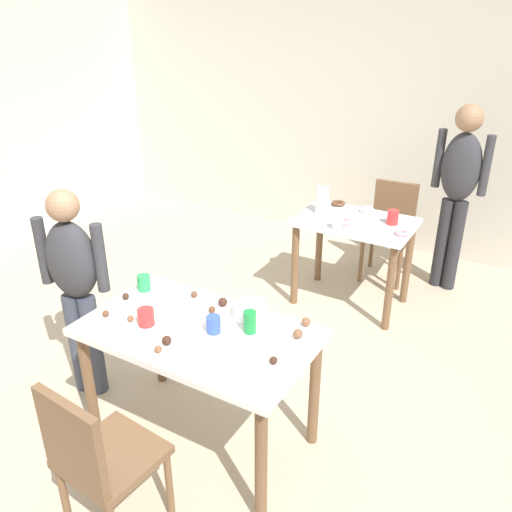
% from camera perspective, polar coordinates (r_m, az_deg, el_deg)
% --- Properties ---
extents(ground_plane, '(6.40, 6.40, 0.00)m').
position_cam_1_polar(ground_plane, '(3.38, -6.39, -17.24)').
color(ground_plane, tan).
extents(wall_back, '(6.40, 0.10, 2.60)m').
position_cam_1_polar(wall_back, '(5.47, 13.68, 14.36)').
color(wall_back, beige).
rests_on(wall_back, ground_plane).
extents(dining_table_near, '(1.22, 0.71, 0.75)m').
position_cam_1_polar(dining_table_near, '(2.86, -6.19, -9.60)').
color(dining_table_near, white).
rests_on(dining_table_near, ground_plane).
extents(dining_table_far, '(0.92, 0.61, 0.75)m').
position_cam_1_polar(dining_table_far, '(4.31, 10.52, 2.17)').
color(dining_table_far, silver).
rests_on(dining_table_far, ground_plane).
extents(chair_near_table, '(0.43, 0.43, 0.87)m').
position_cam_1_polar(chair_near_table, '(2.57, -16.81, -19.98)').
color(chair_near_table, brown).
rests_on(chair_near_table, ground_plane).
extents(chair_far_table, '(0.42, 0.42, 0.87)m').
position_cam_1_polar(chair_far_table, '(4.91, 14.29, 3.27)').
color(chair_far_table, brown).
rests_on(chair_far_table, ground_plane).
extents(person_girl_near, '(0.45, 0.28, 1.37)m').
position_cam_1_polar(person_girl_near, '(3.32, -18.95, -2.41)').
color(person_girl_near, '#383D4C').
rests_on(person_girl_near, ground_plane).
extents(person_adult_far, '(0.46, 0.24, 1.60)m').
position_cam_1_polar(person_adult_far, '(4.70, 21.02, 7.42)').
color(person_adult_far, '#28282D').
rests_on(person_adult_far, ground_plane).
extents(mixing_bowl, '(0.18, 0.18, 0.08)m').
position_cam_1_polar(mixing_bowl, '(2.87, -0.60, -5.92)').
color(mixing_bowl, white).
rests_on(mixing_bowl, dining_table_near).
extents(soda_can, '(0.07, 0.07, 0.12)m').
position_cam_1_polar(soda_can, '(2.73, -0.67, -7.12)').
color(soda_can, '#198438').
rests_on(soda_can, dining_table_near).
extents(fork_near, '(0.17, 0.02, 0.01)m').
position_cam_1_polar(fork_near, '(2.61, -0.02, -10.37)').
color(fork_near, silver).
rests_on(fork_near, dining_table_near).
extents(cup_near_0, '(0.09, 0.09, 0.09)m').
position_cam_1_polar(cup_near_0, '(2.86, -11.79, -6.46)').
color(cup_near_0, red).
rests_on(cup_near_0, dining_table_near).
extents(cup_near_1, '(0.08, 0.08, 0.10)m').
position_cam_1_polar(cup_near_1, '(3.20, -12.00, -2.83)').
color(cup_near_1, green).
rests_on(cup_near_1, dining_table_near).
extents(cup_near_2, '(0.08, 0.08, 0.09)m').
position_cam_1_polar(cup_near_2, '(2.75, -4.62, -7.36)').
color(cup_near_2, '#3351B2').
rests_on(cup_near_2, dining_table_near).
extents(cake_ball_0, '(0.05, 0.05, 0.05)m').
position_cam_1_polar(cake_ball_0, '(2.81, 5.42, -7.09)').
color(cake_ball_0, brown).
rests_on(cake_ball_0, dining_table_near).
extents(cake_ball_1, '(0.04, 0.04, 0.04)m').
position_cam_1_polar(cake_ball_1, '(2.65, -10.51, -9.85)').
color(cake_ball_1, brown).
rests_on(cake_ball_1, dining_table_near).
extents(cake_ball_2, '(0.04, 0.04, 0.04)m').
position_cam_1_polar(cake_ball_2, '(3.09, -6.69, -4.11)').
color(cake_ball_2, brown).
rests_on(cake_ball_2, dining_table_near).
extents(cake_ball_3, '(0.05, 0.05, 0.05)m').
position_cam_1_polar(cake_ball_3, '(2.71, 4.54, -8.37)').
color(cake_ball_3, brown).
rests_on(cake_ball_3, dining_table_near).
extents(cake_ball_4, '(0.04, 0.04, 0.04)m').
position_cam_1_polar(cake_ball_4, '(3.13, -13.88, -4.23)').
color(cake_ball_4, '#3D2319').
rests_on(cake_ball_4, dining_table_near).
extents(cake_ball_5, '(0.04, 0.04, 0.04)m').
position_cam_1_polar(cake_ball_5, '(3.00, -15.91, -5.99)').
color(cake_ball_5, brown).
rests_on(cake_ball_5, dining_table_near).
extents(cake_ball_6, '(0.04, 0.04, 0.04)m').
position_cam_1_polar(cake_ball_6, '(2.93, -4.76, -5.78)').
color(cake_ball_6, brown).
rests_on(cake_ball_6, dining_table_near).
extents(cake_ball_7, '(0.04, 0.04, 0.04)m').
position_cam_1_polar(cake_ball_7, '(2.53, 1.91, -11.19)').
color(cake_ball_7, '#3D2319').
rests_on(cake_ball_7, dining_table_near).
extents(cake_ball_8, '(0.05, 0.05, 0.05)m').
position_cam_1_polar(cake_ball_8, '(2.70, -9.61, -8.97)').
color(cake_ball_8, '#3D2319').
rests_on(cake_ball_8, dining_table_near).
extents(cake_ball_9, '(0.05, 0.05, 0.05)m').
position_cam_1_polar(cake_ball_9, '(2.98, -3.61, -4.97)').
color(cake_ball_9, '#3D2319').
rests_on(cake_ball_9, dining_table_near).
extents(cake_ball_10, '(0.04, 0.04, 0.04)m').
position_cam_1_polar(cake_ball_10, '(2.92, -13.39, -6.57)').
color(cake_ball_10, brown).
rests_on(cake_ball_10, dining_table_near).
extents(pitcher_far, '(0.10, 0.10, 0.22)m').
position_cam_1_polar(pitcher_far, '(4.32, 7.15, 6.00)').
color(pitcher_far, white).
rests_on(pitcher_far, dining_table_far).
extents(cup_far_0, '(0.08, 0.08, 0.11)m').
position_cam_1_polar(cup_far_0, '(4.03, 8.76, 3.58)').
color(cup_far_0, white).
rests_on(cup_far_0, dining_table_far).
extents(cup_far_1, '(0.09, 0.09, 0.11)m').
position_cam_1_polar(cup_far_1, '(4.21, 14.54, 4.06)').
color(cup_far_1, red).
rests_on(cup_far_1, dining_table_far).
extents(donut_far_0, '(0.11, 0.11, 0.03)m').
position_cam_1_polar(donut_far_0, '(4.04, 15.50, 2.43)').
color(donut_far_0, pink).
rests_on(donut_far_0, dining_table_far).
extents(donut_far_1, '(0.12, 0.12, 0.03)m').
position_cam_1_polar(donut_far_1, '(4.45, 11.83, 4.95)').
color(donut_far_1, white).
rests_on(donut_far_1, dining_table_far).
extents(donut_far_2, '(0.12, 0.12, 0.03)m').
position_cam_1_polar(donut_far_2, '(4.55, 8.86, 5.63)').
color(donut_far_2, brown).
rests_on(donut_far_2, dining_table_far).
extents(donut_far_3, '(0.13, 0.13, 0.04)m').
position_cam_1_polar(donut_far_3, '(4.16, 9.47, 3.75)').
color(donut_far_3, pink).
rests_on(donut_far_3, dining_table_far).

